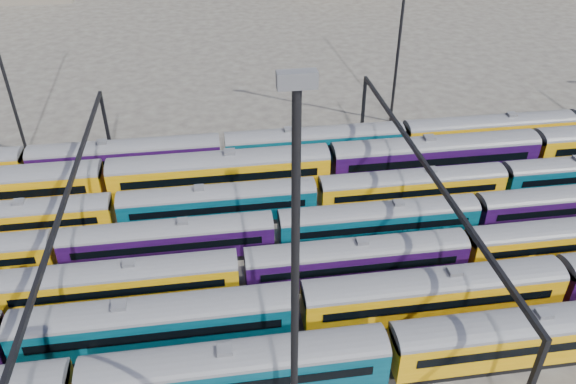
{
  "coord_description": "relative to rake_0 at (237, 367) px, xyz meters",
  "views": [
    {
      "loc": [
        -7.91,
        -39.73,
        32.56
      ],
      "look_at": [
        -1.38,
        4.71,
        3.0
      ],
      "focal_mm": 35.0,
      "sensor_mm": 36.0,
      "label": 1
    }
  ],
  "objects": [
    {
      "name": "ground",
      "position": [
        7.68,
        15.0,
        -2.66
      ],
      "size": [
        500.0,
        500.0,
        0.0
      ],
      "primitive_type": "plane",
      "color": "#3D3733",
      "rests_on": "ground"
    },
    {
      "name": "rake_0",
      "position": [
        0.0,
        0.0,
        0.0
      ],
      "size": [
        144.17,
        3.01,
        5.07
      ],
      "color": "black",
      "rests_on": "ground"
    },
    {
      "name": "rake_1",
      "position": [
        25.78,
        5.0,
        0.02
      ],
      "size": [
        124.24,
        3.03,
        5.1
      ],
      "color": "black",
      "rests_on": "ground"
    },
    {
      "name": "rake_2",
      "position": [
        10.63,
        10.0,
        -0.2
      ],
      "size": [
        95.14,
        2.79,
        4.68
      ],
      "color": "black",
      "rests_on": "ground"
    },
    {
      "name": "rake_3",
      "position": [
        -4.94,
        15.0,
        -0.24
      ],
      "size": [
        131.67,
        2.75,
        4.62
      ],
      "color": "black",
      "rests_on": "ground"
    },
    {
      "name": "rake_4",
      "position": [
        -10.02,
        20.0,
        -0.19
      ],
      "size": [
        114.83,
        2.8,
        4.71
      ],
      "color": "black",
      "rests_on": "ground"
    },
    {
      "name": "rake_5",
      "position": [
        -11.43,
        25.0,
        0.3
      ],
      "size": [
        137.12,
        3.34,
        5.64
      ],
      "color": "black",
      "rests_on": "ground"
    },
    {
      "name": "rake_6",
      "position": [
        10.86,
        30.0,
        0.0
      ],
      "size": [
        102.95,
        3.02,
        5.08
      ],
      "color": "black",
      "rests_on": "ground"
    },
    {
      "name": "gantry_1",
      "position": [
        -12.32,
        15.0,
        4.13
      ],
      "size": [
        0.35,
        40.35,
        8.03
      ],
      "color": "black",
      "rests_on": "ground"
    },
    {
      "name": "gantry_2",
      "position": [
        17.68,
        15.0,
        4.13
      ],
      "size": [
        0.35,
        40.35,
        8.03
      ],
      "color": "black",
      "rests_on": "ground"
    },
    {
      "name": "mast_2",
      "position": [
        2.68,
        -7.0,
        11.31
      ],
      "size": [
        1.4,
        0.5,
        25.6
      ],
      "color": "black",
      "rests_on": "ground"
    },
    {
      "name": "mast_3",
      "position": [
        22.68,
        39.0,
        11.31
      ],
      "size": [
        1.4,
        0.5,
        25.6
      ],
      "color": "black",
      "rests_on": "ground"
    }
  ]
}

